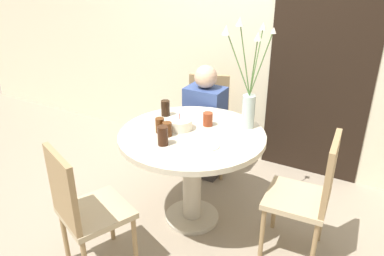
{
  "coord_description": "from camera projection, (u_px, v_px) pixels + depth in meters",
  "views": [
    {
      "loc": [
        1.19,
        -2.11,
        1.91
      ],
      "look_at": [
        0.0,
        0.0,
        0.79
      ],
      "focal_mm": 35.0,
      "sensor_mm": 36.0,
      "label": 1
    }
  ],
  "objects": [
    {
      "name": "ground_plane",
      "position": [
        192.0,
        218.0,
        3.0
      ],
      "size": [
        16.0,
        16.0,
        0.0
      ],
      "primitive_type": "plane",
      "color": "gray"
    },
    {
      "name": "wall_back",
      "position": [
        257.0,
        29.0,
        3.41
      ],
      "size": [
        8.0,
        0.05,
        2.6
      ],
      "color": "beige",
      "rests_on": "ground_plane"
    },
    {
      "name": "doorway_panel",
      "position": [
        320.0,
        68.0,
        3.23
      ],
      "size": [
        0.9,
        0.01,
        2.05
      ],
      "color": "black",
      "rests_on": "ground_plane"
    },
    {
      "name": "dining_table",
      "position": [
        192.0,
        153.0,
        2.75
      ],
      "size": [
        1.06,
        1.06,
        0.75
      ],
      "color": "beige",
      "rests_on": "ground_plane"
    },
    {
      "name": "chair_far_back",
      "position": [
        207.0,
        118.0,
        3.55
      ],
      "size": [
        0.51,
        0.51,
        0.9
      ],
      "rotation": [
        0.0,
        0.0,
        0.34
      ],
      "color": "tan",
      "rests_on": "ground_plane"
    },
    {
      "name": "chair_left_flank",
      "position": [
        82.0,
        206.0,
        2.3
      ],
      "size": [
        0.52,
        0.52,
        0.9
      ],
      "rotation": [
        0.0,
        0.0,
        2.75
      ],
      "color": "tan",
      "rests_on": "ground_plane"
    },
    {
      "name": "chair_near_front",
      "position": [
        310.0,
        191.0,
        2.45
      ],
      "size": [
        0.43,
        0.43,
        0.9
      ],
      "rotation": [
        0.0,
        0.0,
        4.78
      ],
      "color": "tan",
      "rests_on": "ground_plane"
    },
    {
      "name": "birthday_cake",
      "position": [
        180.0,
        124.0,
        2.73
      ],
      "size": [
        0.18,
        0.18,
        0.12
      ],
      "color": "white",
      "rests_on": "dining_table"
    },
    {
      "name": "flower_vase",
      "position": [
        248.0,
        91.0,
        2.66
      ],
      "size": [
        0.35,
        0.31,
        0.79
      ],
      "color": "#B2C6C1",
      "rests_on": "dining_table"
    },
    {
      "name": "side_plate",
      "position": [
        206.0,
        145.0,
        2.5
      ],
      "size": [
        0.18,
        0.18,
        0.01
      ],
      "color": "white",
      "rests_on": "dining_table"
    },
    {
      "name": "drink_glass_0",
      "position": [
        208.0,
        119.0,
        2.78
      ],
      "size": [
        0.07,
        0.07,
        0.1
      ],
      "color": "maroon",
      "rests_on": "dining_table"
    },
    {
      "name": "drink_glass_1",
      "position": [
        160.0,
        125.0,
        2.67
      ],
      "size": [
        0.06,
        0.06,
        0.11
      ],
      "color": "#51280F",
      "rests_on": "dining_table"
    },
    {
      "name": "drink_glass_2",
      "position": [
        167.0,
        129.0,
        2.62
      ],
      "size": [
        0.07,
        0.07,
        0.1
      ],
      "color": "#51280F",
      "rests_on": "dining_table"
    },
    {
      "name": "drink_glass_3",
      "position": [
        163.0,
        136.0,
        2.49
      ],
      "size": [
        0.07,
        0.07,
        0.13
      ],
      "color": "#33190C",
      "rests_on": "dining_table"
    },
    {
      "name": "drink_glass_4",
      "position": [
        165.0,
        108.0,
        2.96
      ],
      "size": [
        0.07,
        0.07,
        0.12
      ],
      "color": "black",
      "rests_on": "dining_table"
    },
    {
      "name": "person_boy",
      "position": [
        205.0,
        126.0,
        3.42
      ],
      "size": [
        0.34,
        0.24,
        1.06
      ],
      "color": "#383333",
      "rests_on": "ground_plane"
    }
  ]
}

